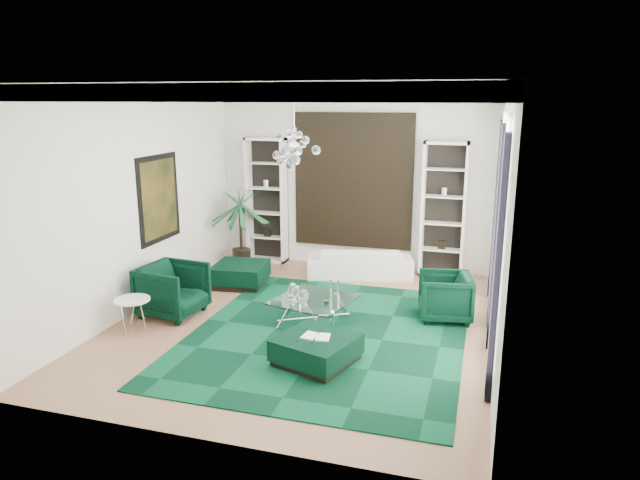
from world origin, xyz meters
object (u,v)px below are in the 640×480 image
(sofa, at_px, (360,262))
(armchair_left, at_px, (173,290))
(armchair_right, at_px, (445,297))
(palm, at_px, (240,216))
(side_table, at_px, (133,316))
(ottoman_side, at_px, (241,275))
(ottoman_front, at_px, (316,350))
(coffee_table, at_px, (314,310))

(sofa, relative_size, armchair_left, 2.19)
(armchair_right, distance_m, palm, 5.04)
(side_table, bearing_deg, sofa, 53.77)
(ottoman_side, bearing_deg, sofa, 29.55)
(ottoman_side, bearing_deg, side_table, -104.35)
(ottoman_side, distance_m, palm, 1.66)
(palm, bearing_deg, ottoman_front, -54.19)
(coffee_table, bearing_deg, armchair_right, 20.00)
(coffee_table, distance_m, palm, 3.81)
(armchair_right, distance_m, ottoman_front, 2.72)
(armchair_left, distance_m, ottoman_side, 1.87)
(ottoman_front, bearing_deg, armchair_left, 159.60)
(ottoman_side, xyz_separation_m, palm, (-0.55, 1.27, 0.91))
(armchair_left, bearing_deg, armchair_right, -70.18)
(ottoman_front, bearing_deg, armchair_right, 54.05)
(ottoman_front, bearing_deg, coffee_table, 108.38)
(armchair_right, height_order, palm, palm)
(coffee_table, distance_m, ottoman_front, 1.52)
(armchair_right, distance_m, side_table, 5.11)
(sofa, height_order, coffee_table, sofa)
(ottoman_front, bearing_deg, side_table, 175.72)
(sofa, distance_m, side_table, 4.79)
(armchair_right, xyz_separation_m, ottoman_side, (-4.04, 0.68, -0.18))
(armchair_right, bearing_deg, palm, -122.54)
(ottoman_side, bearing_deg, ottoman_front, -49.60)
(ottoman_side, distance_m, ottoman_front, 3.78)
(coffee_table, xyz_separation_m, palm, (-2.51, 2.70, 0.93))
(armchair_left, bearing_deg, coffee_table, -75.59)
(sofa, xyz_separation_m, ottoman_side, (-2.15, -1.22, -0.10))
(armchair_left, distance_m, armchair_right, 4.63)
(armchair_right, height_order, ottoman_side, armchair_right)
(coffee_table, height_order, palm, palm)
(armchair_left, distance_m, side_table, 0.89)
(armchair_right, height_order, coffee_table, armchair_right)
(ottoman_side, xyz_separation_m, side_table, (-0.68, -2.64, 0.05))
(armchair_left, height_order, armchair_right, armchair_left)
(side_table, relative_size, palm, 0.25)
(palm, bearing_deg, side_table, -91.89)
(armchair_left, xyz_separation_m, ottoman_front, (2.90, -1.08, -0.25))
(side_table, bearing_deg, armchair_left, 75.21)
(sofa, relative_size, side_table, 3.82)
(armchair_right, xyz_separation_m, ottoman_front, (-1.60, -2.20, -0.20))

